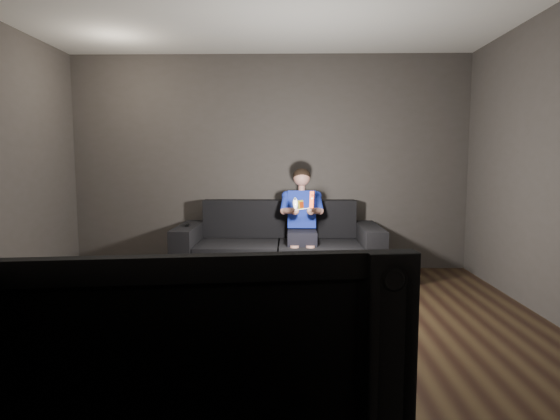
{
  "coord_description": "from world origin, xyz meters",
  "views": [
    {
      "loc": [
        0.25,
        -3.46,
        1.38
      ],
      "look_at": [
        0.15,
        1.55,
        0.85
      ],
      "focal_mm": 30.0,
      "sensor_mm": 36.0,
      "label": 1
    }
  ],
  "objects": [
    {
      "name": "floor",
      "position": [
        0.0,
        0.0,
        0.0
      ],
      "size": [
        5.0,
        5.0,
        0.0
      ],
      "primitive_type": "plane",
      "color": "black",
      "rests_on": "ground"
    },
    {
      "name": "back_wall",
      "position": [
        0.0,
        2.5,
        1.35
      ],
      "size": [
        5.0,
        0.04,
        2.7
      ],
      "primitive_type": "cube",
      "color": "#403D39",
      "rests_on": "ground"
    },
    {
      "name": "front_wall",
      "position": [
        0.0,
        -2.5,
        1.35
      ],
      "size": [
        5.0,
        0.04,
        2.7
      ],
      "primitive_type": "cube",
      "color": "#403D39",
      "rests_on": "ground"
    },
    {
      "name": "sofa",
      "position": [
        0.13,
        1.91,
        0.29
      ],
      "size": [
        2.33,
        1.0,
        0.9
      ],
      "color": "black",
      "rests_on": "floor"
    },
    {
      "name": "child",
      "position": [
        0.39,
        1.84,
        0.77
      ],
      "size": [
        0.49,
        0.6,
        1.2
      ],
      "color": "black",
      "rests_on": "sofa"
    },
    {
      "name": "wii_remote_red",
      "position": [
        0.49,
        1.38,
        0.98
      ],
      "size": [
        0.06,
        0.07,
        0.18
      ],
      "color": "#E6441B",
      "rests_on": "child"
    },
    {
      "name": "nunchuk_white",
      "position": [
        0.31,
        1.39,
        0.94
      ],
      "size": [
        0.07,
        0.09,
        0.14
      ],
      "color": "white",
      "rests_on": "child"
    },
    {
      "name": "wii_remote_black",
      "position": [
        -0.92,
        1.82,
        0.65
      ],
      "size": [
        0.05,
        0.15,
        0.03
      ],
      "color": "black",
      "rests_on": "sofa"
    },
    {
      "name": "coffee_table",
      "position": [
        0.05,
        0.83,
        0.33
      ],
      "size": [
        1.15,
        0.74,
        0.39
      ],
      "color": "black",
      "rests_on": "floor"
    },
    {
      "name": "tv",
      "position": [
        -0.03,
        -2.27,
        0.82
      ],
      "size": [
        1.18,
        0.31,
        0.67
      ],
      "primitive_type": "imported",
      "rotation": [
        0.0,
        0.0,
        0.14
      ],
      "color": "black",
      "rests_on": "media_console"
    }
  ]
}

